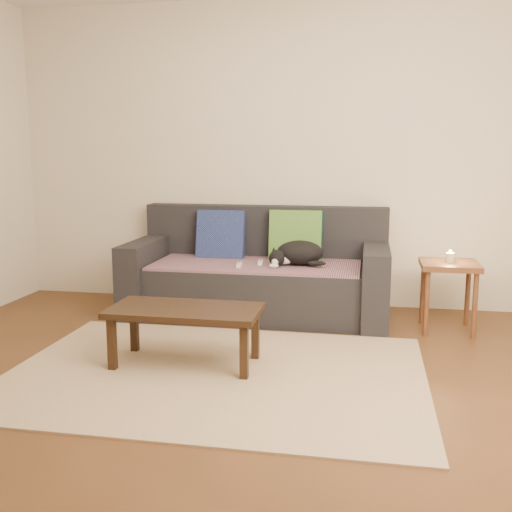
# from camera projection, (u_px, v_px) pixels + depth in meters

# --- Properties ---
(ground) EXTENTS (4.50, 4.50, 0.00)m
(ground) POSITION_uv_depth(u_px,v_px,m) (209.00, 384.00, 3.48)
(ground) COLOR brown
(ground) RESTS_ON ground
(back_wall) EXTENTS (4.50, 0.04, 2.60)m
(back_wall) POSITION_uv_depth(u_px,v_px,m) (267.00, 155.00, 5.19)
(back_wall) COLOR beige
(back_wall) RESTS_ON ground
(sofa) EXTENTS (2.10, 0.94, 0.87)m
(sofa) POSITION_uv_depth(u_px,v_px,m) (258.00, 277.00, 4.94)
(sofa) COLOR #232328
(sofa) RESTS_ON ground
(throw_blanket) EXTENTS (1.66, 0.74, 0.02)m
(throw_blanket) POSITION_uv_depth(u_px,v_px,m) (256.00, 265.00, 4.83)
(throw_blanket) COLOR #3D2546
(throw_blanket) RESTS_ON sofa
(cushion_navy) EXTENTS (0.41, 0.19, 0.42)m
(cushion_navy) POSITION_uv_depth(u_px,v_px,m) (221.00, 235.00, 5.12)
(cushion_navy) COLOR #0F1A42
(cushion_navy) RESTS_ON throw_blanket
(cushion_green) EXTENTS (0.44, 0.17, 0.45)m
(cushion_green) POSITION_uv_depth(u_px,v_px,m) (296.00, 237.00, 5.00)
(cushion_green) COLOR #0B4C3C
(cushion_green) RESTS_ON throw_blanket
(cat) EXTENTS (0.45, 0.33, 0.20)m
(cat) POSITION_uv_depth(u_px,v_px,m) (298.00, 253.00, 4.75)
(cat) COLOR black
(cat) RESTS_ON throw_blanket
(wii_remote_a) EXTENTS (0.06, 0.15, 0.03)m
(wii_remote_a) POSITION_uv_depth(u_px,v_px,m) (239.00, 265.00, 4.68)
(wii_remote_a) COLOR white
(wii_remote_a) RESTS_ON throw_blanket
(wii_remote_b) EXTENTS (0.05, 0.15, 0.03)m
(wii_remote_b) POSITION_uv_depth(u_px,v_px,m) (260.00, 263.00, 4.78)
(wii_remote_b) COLOR white
(wii_remote_b) RESTS_ON throw_blanket
(side_table) EXTENTS (0.42, 0.42, 0.52)m
(side_table) POSITION_uv_depth(u_px,v_px,m) (449.00, 274.00, 4.45)
(side_table) COLOR brown
(side_table) RESTS_ON ground
(candle) EXTENTS (0.06, 0.06, 0.09)m
(candle) POSITION_uv_depth(u_px,v_px,m) (450.00, 257.00, 4.42)
(candle) COLOR beige
(candle) RESTS_ON side_table
(rug) EXTENTS (2.50, 1.80, 0.01)m
(rug) POSITION_uv_depth(u_px,v_px,m) (216.00, 373.00, 3.62)
(rug) COLOR tan
(rug) RESTS_ON ground
(coffee_table) EXTENTS (0.94, 0.47, 0.37)m
(coffee_table) POSITION_uv_depth(u_px,v_px,m) (185.00, 315.00, 3.72)
(coffee_table) COLOR black
(coffee_table) RESTS_ON rug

